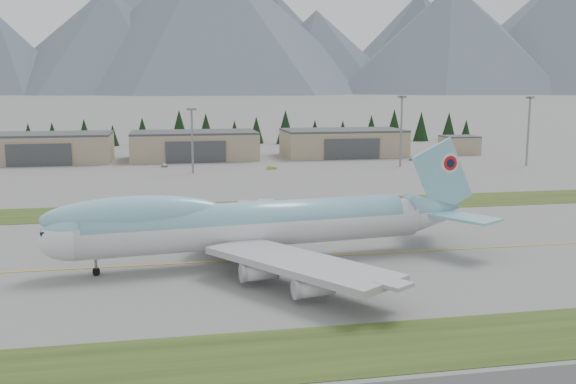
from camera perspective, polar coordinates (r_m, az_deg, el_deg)
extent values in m
plane|color=slate|center=(108.35, 3.58, -5.69)|extent=(7000.00, 7000.00, 0.00)
cube|color=#2A3F16|center=(74.11, 11.15, -13.15)|extent=(400.00, 14.00, 0.08)
cube|color=#2A3F16|center=(151.23, -0.70, -1.33)|extent=(400.00, 18.00, 0.08)
cube|color=gold|center=(108.35, 3.58, -5.69)|extent=(400.00, 0.40, 0.02)
cylinder|color=silver|center=(103.43, -2.91, -3.13)|extent=(56.06, 12.65, 6.46)
cylinder|color=#7FC0D1|center=(102.93, -3.45, -2.52)|extent=(52.05, 11.71, 5.97)
ellipsoid|color=silver|center=(100.36, -18.52, -4.01)|extent=(11.00, 7.58, 6.46)
ellipsoid|color=#7FC0D1|center=(100.10, -18.56, -3.34)|extent=(9.21, 6.41, 5.48)
ellipsoid|color=#7FC0D1|center=(99.87, -13.48, -2.03)|extent=(27.89, 8.52, 5.97)
cube|color=#0C1433|center=(100.23, -20.55, -3.38)|extent=(2.41, 2.81, 1.29)
cone|color=silver|center=(115.86, 13.02, -2.00)|extent=(12.57, 7.63, 6.33)
cone|color=#7FC0D1|center=(115.64, 13.04, -1.42)|extent=(11.51, 6.95, 5.77)
cube|color=#7FC0D1|center=(115.25, 13.57, 1.33)|extent=(12.03, 1.94, 13.73)
cylinder|color=silver|center=(115.90, 14.02, 2.55)|extent=(3.58, 0.60, 3.58)
cylinder|color=red|center=(115.98, 13.99, 2.56)|extent=(2.59, 0.49, 2.59)
cylinder|color=#0C1433|center=(116.07, 13.97, 2.56)|extent=(1.50, 0.36, 1.49)
cube|color=#7FC0D1|center=(121.80, 12.42, -1.14)|extent=(9.14, 12.27, 0.46)
cube|color=#7FC0D1|center=(111.81, 15.45, -2.20)|extent=(10.79, 12.44, 0.46)
cube|color=#ACADB4|center=(119.84, -3.95, -2.27)|extent=(19.76, 31.22, 0.99)
cube|color=#ACADB4|center=(89.14, 1.01, -6.36)|extent=(24.66, 29.95, 0.99)
cylinder|color=silver|center=(115.49, -5.69, -3.70)|extent=(5.42, 3.05, 2.49)
cylinder|color=silver|center=(125.32, -4.37, -2.64)|extent=(5.42, 3.05, 2.49)
cylinder|color=silver|center=(92.07, -2.50, -7.08)|extent=(5.42, 3.05, 2.49)
cylinder|color=silver|center=(85.01, 2.34, -8.49)|extent=(5.42, 3.05, 2.49)
cylinder|color=gray|center=(101.44, -16.70, -6.44)|extent=(0.48, 0.48, 2.39)
cylinder|color=gray|center=(106.95, -4.07, -5.19)|extent=(0.62, 0.62, 2.59)
cylinder|color=gray|center=(101.34, -3.28, -6.00)|extent=(0.62, 0.62, 2.59)
cylinder|color=gray|center=(108.15, -1.49, -5.00)|extent=(0.62, 0.62, 2.59)
cylinder|color=gray|center=(102.62, -0.57, -5.79)|extent=(0.62, 0.62, 2.59)
cylinder|color=black|center=(101.24, -16.67, -6.85)|extent=(1.13, 0.47, 1.09)
cylinder|color=black|center=(102.00, -16.68, -6.73)|extent=(1.13, 0.47, 1.09)
cylinder|color=black|center=(107.12, -4.06, -5.55)|extent=(1.24, 0.63, 1.19)
cylinder|color=black|center=(101.53, -3.28, -6.38)|extent=(1.24, 0.63, 1.19)
cylinder|color=black|center=(108.33, -1.49, -5.35)|extent=(1.24, 0.63, 1.19)
cylinder|color=black|center=(102.80, -0.57, -6.17)|extent=(1.24, 0.63, 1.19)
cube|color=tan|center=(255.99, -20.76, 3.61)|extent=(48.00, 26.00, 10.00)
cube|color=#3C4042|center=(255.56, -20.83, 4.82)|extent=(48.00, 26.00, 0.80)
cube|color=#3C4042|center=(243.05, -21.27, 3.07)|extent=(22.08, 0.60, 8.00)
cube|color=tan|center=(252.53, -8.35, 4.05)|extent=(48.00, 26.00, 10.00)
cube|color=#3C4042|center=(252.09, -8.38, 5.27)|extent=(48.00, 26.00, 0.80)
cube|color=#3C4042|center=(239.40, -8.19, 3.53)|extent=(22.08, 0.60, 8.00)
cube|color=tan|center=(262.20, 4.90, 4.31)|extent=(48.00, 26.00, 10.00)
cube|color=#3C4042|center=(261.78, 4.92, 5.49)|extent=(48.00, 26.00, 0.80)
cube|color=#3C4042|center=(249.58, 5.73, 3.81)|extent=(22.08, 0.60, 8.00)
cube|color=tan|center=(278.33, 14.99, 4.01)|extent=(14.00, 12.00, 7.00)
cube|color=#3C4042|center=(278.02, 15.02, 4.79)|extent=(14.00, 12.00, 0.60)
cylinder|color=gray|center=(210.78, -8.51, 4.41)|extent=(0.70, 0.70, 20.33)
cube|color=gray|center=(210.14, -8.58, 7.28)|extent=(3.20, 3.20, 0.80)
cylinder|color=gray|center=(228.57, 10.02, 5.22)|extent=(0.70, 0.70, 24.01)
cube|color=gray|center=(228.03, 10.11, 8.33)|extent=(3.20, 3.20, 0.80)
cylinder|color=gray|center=(243.74, 20.57, 4.98)|extent=(0.70, 0.70, 23.70)
cube|color=gray|center=(243.22, 20.74, 7.85)|extent=(3.20, 3.20, 0.80)
imported|color=silver|center=(230.43, -10.92, 2.22)|extent=(2.62, 4.23, 1.34)
imported|color=gold|center=(219.79, -1.45, 2.05)|extent=(3.52, 1.30, 1.15)
imported|color=#A2A1A6|center=(251.02, 10.88, 2.80)|extent=(3.19, 4.09, 1.10)
cone|color=black|center=(319.52, -22.07, 4.69)|extent=(6.35, 6.35, 11.34)
cone|color=black|center=(318.81, -20.21, 4.82)|extent=(6.49, 6.49, 11.60)
cone|color=black|center=(314.68, -17.64, 5.04)|extent=(7.34, 7.34, 13.11)
cone|color=black|center=(315.61, -15.30, 4.89)|extent=(5.68, 5.68, 10.14)
cone|color=black|center=(312.29, -12.81, 5.27)|extent=(7.65, 7.65, 13.67)
cone|color=black|center=(312.11, -9.63, 5.67)|extent=(9.48, 9.48, 16.93)
cone|color=black|center=(311.05, -7.30, 5.57)|extent=(8.60, 8.60, 15.36)
cone|color=black|center=(317.30, -4.77, 5.34)|extent=(6.45, 6.45, 11.51)
cone|color=black|center=(318.52, -2.83, 5.53)|extent=(7.42, 7.42, 13.25)
cone|color=black|center=(316.29, -0.23, 5.82)|extent=(9.29, 9.29, 16.59)
cone|color=black|center=(319.04, 2.40, 5.41)|extent=(6.59, 6.59, 11.78)
cone|color=black|center=(327.17, 4.89, 5.43)|extent=(6.24, 6.24, 11.14)
cone|color=black|center=(332.97, 7.41, 5.67)|extent=(7.63, 7.63, 13.63)
cone|color=black|center=(338.32, 9.42, 5.91)|extent=(9.18, 9.18, 16.39)
cone|color=black|center=(339.66, 11.75, 5.75)|extent=(8.46, 8.46, 15.11)
cone|color=black|center=(349.65, 14.10, 5.72)|extent=(8.18, 8.18, 14.61)
cone|color=black|center=(353.30, 15.54, 5.37)|extent=(5.95, 5.95, 10.63)
cone|color=#515D6C|center=(2364.04, -15.56, 12.81)|extent=(844.11, 844.11, 362.76)
cone|color=white|center=(2373.58, -15.68, 15.43)|extent=(320.76, 320.76, 145.10)
cone|color=#515D6C|center=(2384.94, -6.92, 14.96)|extent=(1198.22, 1198.22, 521.58)
cone|color=#515D6C|center=(2482.82, 2.52, 12.33)|extent=(705.86, 705.86, 308.51)
cone|color=white|center=(2489.24, 2.54, 14.46)|extent=(268.23, 268.23, 123.40)
cone|color=#515D6C|center=(2443.26, 14.27, 13.06)|extent=(930.42, 930.42, 389.40)
cone|color=white|center=(2453.99, 14.38, 15.78)|extent=(353.56, 353.56, 155.76)
cone|color=#515D6C|center=(3015.16, -14.66, 13.55)|extent=(1041.93, 1041.93, 520.97)
cone|color=#515D6C|center=(3053.25, -1.05, 13.09)|extent=(892.32, 892.32, 446.16)
cone|color=white|center=(3063.76, -1.06, 15.42)|extent=(356.93, 356.93, 196.31)
cone|color=#515D6C|center=(3248.75, 11.52, 12.91)|extent=(941.69, 941.69, 470.84)
cone|color=white|center=(3259.81, 11.60, 15.22)|extent=(376.68, 376.68, 207.17)
cone|color=#515D6C|center=(3573.65, 22.22, 12.43)|extent=(1029.15, 1029.15, 514.57)
cone|color=white|center=(3585.77, 22.37, 14.72)|extent=(411.66, 411.66, 226.41)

